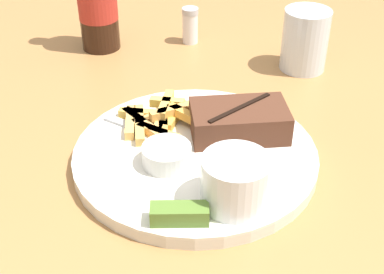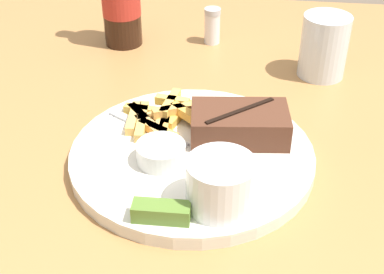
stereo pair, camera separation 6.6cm
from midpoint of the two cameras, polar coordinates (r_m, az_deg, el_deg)
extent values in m
cube|color=#A87542|center=(0.70, -2.72, -4.02)|extent=(1.48, 1.20, 0.04)
cylinder|color=silver|center=(0.68, -2.79, -2.24)|extent=(0.31, 0.31, 0.01)
cylinder|color=white|center=(0.67, -2.81, -1.63)|extent=(0.31, 0.31, 0.00)
cube|color=#512D1E|center=(0.69, 2.01, 1.62)|extent=(0.13, 0.09, 0.04)
cube|color=black|center=(0.68, 2.04, 3.08)|extent=(0.08, 0.07, 0.00)
cube|color=#DBAB58|center=(0.73, -6.09, 2.00)|extent=(0.02, 0.08, 0.01)
cube|color=#E4B74C|center=(0.74, -7.65, 2.29)|extent=(0.08, 0.02, 0.01)
cube|color=gold|center=(0.73, -4.85, 2.11)|extent=(0.03, 0.06, 0.01)
cube|color=#E1A75B|center=(0.72, -8.34, 1.37)|extent=(0.06, 0.07, 0.01)
cube|color=#E6A64B|center=(0.75, -3.24, 3.20)|extent=(0.06, 0.02, 0.01)
cube|color=#EFA841|center=(0.71, -3.95, 2.39)|extent=(0.05, 0.04, 0.01)
cube|color=#E9B158|center=(0.72, -9.52, 1.50)|extent=(0.02, 0.07, 0.01)
cube|color=gold|center=(0.74, -5.21, 2.56)|extent=(0.05, 0.04, 0.01)
cube|color=#E2BC52|center=(0.74, -5.54, 3.59)|extent=(0.05, 0.02, 0.01)
cube|color=#F0AC52|center=(0.72, -4.32, 2.86)|extent=(0.08, 0.05, 0.01)
cube|color=#F0B652|center=(0.74, -5.73, 3.37)|extent=(0.02, 0.06, 0.01)
cube|color=#EBAB54|center=(0.73, -6.30, 2.11)|extent=(0.08, 0.05, 0.01)
cube|color=#E5A04B|center=(0.70, -6.69, 0.31)|extent=(0.06, 0.04, 0.01)
cube|color=#E9A047|center=(0.70, -6.11, 0.49)|extent=(0.02, 0.08, 0.01)
cube|color=#D6A852|center=(0.72, -8.57, 1.22)|extent=(0.02, 0.09, 0.01)
cylinder|color=white|center=(0.58, 0.99, -4.88)|extent=(0.08, 0.08, 0.06)
cylinder|color=beige|center=(0.56, 1.01, -3.08)|extent=(0.07, 0.07, 0.01)
cylinder|color=silver|center=(0.65, -6.01, -2.05)|extent=(0.06, 0.06, 0.02)
cylinder|color=#C67A4C|center=(0.64, -6.06, -1.38)|extent=(0.05, 0.05, 0.01)
cube|color=#567A2D|center=(0.57, -5.11, -8.31)|extent=(0.06, 0.02, 0.02)
cube|color=#B7B7BC|center=(0.72, -8.96, 0.90)|extent=(0.09, 0.06, 0.00)
cube|color=#B7B7BC|center=(0.68, -4.74, -0.93)|extent=(0.03, 0.02, 0.00)
cube|color=#B7B7BC|center=(0.68, -4.53, -0.74)|extent=(0.03, 0.02, 0.00)
cube|color=#B7B7BC|center=(0.69, -4.31, -0.55)|extent=(0.03, 0.02, 0.00)
cylinder|color=black|center=(0.97, -12.26, 13.34)|extent=(0.07, 0.07, 0.15)
cylinder|color=#B22D23|center=(0.96, -12.31, 13.75)|extent=(0.07, 0.07, 0.06)
cylinder|color=silver|center=(0.89, 9.62, 10.11)|extent=(0.08, 0.08, 0.10)
cylinder|color=white|center=(0.98, -2.40, 11.48)|extent=(0.03, 0.03, 0.05)
cylinder|color=#B7B7BC|center=(0.97, -2.45, 13.25)|extent=(0.03, 0.03, 0.01)
camera|label=1|loc=(0.03, -92.86, -1.98)|focal=50.00mm
camera|label=2|loc=(0.03, 87.14, 1.98)|focal=50.00mm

